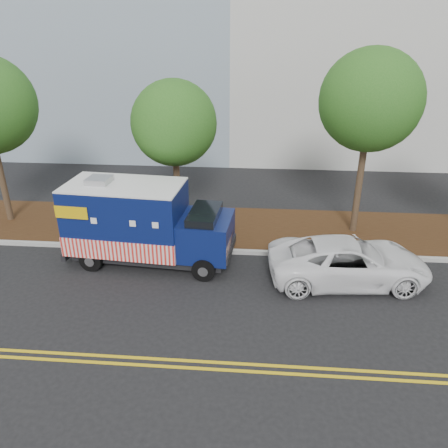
{
  "coord_description": "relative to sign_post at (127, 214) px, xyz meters",
  "views": [
    {
      "loc": [
        3.74,
        -13.05,
        7.95
      ],
      "look_at": [
        2.61,
        0.6,
        1.58
      ],
      "focal_mm": 35.0,
      "sensor_mm": 36.0,
      "label": 1
    }
  ],
  "objects": [
    {
      "name": "curb",
      "position": [
        1.27,
        -0.59,
        -1.12
      ],
      "size": [
        120.0,
        0.18,
        0.15
      ],
      "primitive_type": "cube",
      "color": "#9E9E99",
      "rests_on": "ground"
    },
    {
      "name": "centerline_near",
      "position": [
        1.27,
        -6.44,
        -1.19
      ],
      "size": [
        120.0,
        0.1,
        0.01
      ],
      "primitive_type": "cube",
      "color": "gold",
      "rests_on": "ground"
    },
    {
      "name": "white_car",
      "position": [
        8.09,
        -2.16,
        -0.47
      ],
      "size": [
        5.47,
        2.89,
        1.47
      ],
      "primitive_type": "imported",
      "rotation": [
        0.0,
        0.0,
        1.66
      ],
      "color": "white",
      "rests_on": "ground"
    },
    {
      "name": "tree_c",
      "position": [
        8.97,
        1.53,
        4.14
      ],
      "size": [
        3.74,
        3.74,
        7.23
      ],
      "color": "#38281C",
      "rests_on": "ground"
    },
    {
      "name": "centerline_far",
      "position": [
        1.27,
        -6.69,
        -1.19
      ],
      "size": [
        120.0,
        0.1,
        0.01
      ],
      "primitive_type": "cube",
      "color": "gold",
      "rests_on": "ground"
    },
    {
      "name": "mulch_strip",
      "position": [
        1.27,
        1.51,
        -1.12
      ],
      "size": [
        120.0,
        4.0,
        0.15
      ],
      "primitive_type": "cube",
      "color": "black",
      "rests_on": "ground"
    },
    {
      "name": "ground",
      "position": [
        1.27,
        -1.99,
        -1.2
      ],
      "size": [
        120.0,
        120.0,
        0.0
      ],
      "primitive_type": "plane",
      "color": "black",
      "rests_on": "ground"
    },
    {
      "name": "sign_post",
      "position": [
        0.0,
        0.0,
        0.0
      ],
      "size": [
        0.06,
        0.06,
        2.4
      ],
      "primitive_type": "cube",
      "color": "#473828",
      "rests_on": "ground"
    },
    {
      "name": "food_truck",
      "position": [
        0.94,
        -1.37,
        0.21
      ],
      "size": [
        6.06,
        2.68,
        3.11
      ],
      "rotation": [
        0.0,
        0.0,
        -0.08
      ],
      "color": "black",
      "rests_on": "ground"
    },
    {
      "name": "tree_b",
      "position": [
        1.7,
        1.64,
        3.18
      ],
      "size": [
        3.33,
        3.33,
        6.06
      ],
      "color": "#38281C",
      "rests_on": "ground"
    }
  ]
}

